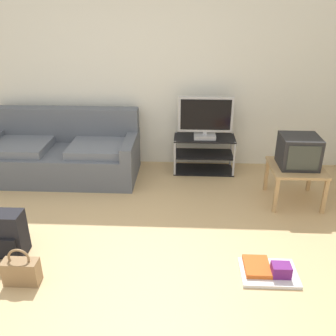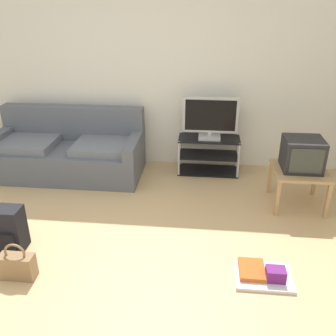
# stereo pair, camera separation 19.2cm
# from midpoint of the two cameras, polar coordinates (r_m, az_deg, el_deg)

# --- Properties ---
(ground_plane) EXTENTS (9.00, 9.80, 0.02)m
(ground_plane) POSITION_cam_midpoint_polar(r_m,az_deg,el_deg) (3.41, -9.25, -15.42)
(ground_plane) COLOR tan
(wall_back) EXTENTS (9.00, 0.10, 2.70)m
(wall_back) POSITION_cam_midpoint_polar(r_m,az_deg,el_deg) (5.07, -3.26, 15.47)
(wall_back) COLOR silver
(wall_back) RESTS_ON ground_plane
(couch) EXTENTS (1.96, 0.89, 0.85)m
(couch) POSITION_cam_midpoint_polar(r_m,az_deg,el_deg) (5.08, -14.13, 2.51)
(couch) COLOR #565B66
(couch) RESTS_ON ground_plane
(tv_stand) EXTENTS (0.81, 0.39, 0.49)m
(tv_stand) POSITION_cam_midpoint_polar(r_m,az_deg,el_deg) (5.01, 7.39, 2.02)
(tv_stand) COLOR black
(tv_stand) RESTS_ON ground_plane
(flat_tv) EXTENTS (0.71, 0.22, 0.55)m
(flat_tv) POSITION_cam_midpoint_polar(r_m,az_deg,el_deg) (4.82, 7.73, 7.60)
(flat_tv) COLOR #B2B2B7
(flat_tv) RESTS_ON tv_stand
(side_table) EXTENTS (0.59, 0.59, 0.44)m
(side_table) POSITION_cam_midpoint_polar(r_m,az_deg,el_deg) (4.40, 20.94, -0.94)
(side_table) COLOR tan
(side_table) RESTS_ON ground_plane
(crt_tv) EXTENTS (0.42, 0.39, 0.36)m
(crt_tv) POSITION_cam_midpoint_polar(r_m,az_deg,el_deg) (4.32, 21.37, 2.00)
(crt_tv) COLOR #232326
(crt_tv) RESTS_ON side_table
(backpack) EXTENTS (0.31, 0.27, 0.43)m
(backpack) POSITION_cam_midpoint_polar(r_m,az_deg,el_deg) (3.75, -22.36, -8.77)
(backpack) COLOR black
(backpack) RESTS_ON ground_plane
(handbag) EXTENTS (0.29, 0.13, 0.34)m
(handbag) POSITION_cam_midpoint_polar(r_m,az_deg,el_deg) (3.42, -20.85, -14.00)
(handbag) COLOR olive
(handbag) RESTS_ON ground_plane
(floor_tray) EXTENTS (0.49, 0.36, 0.14)m
(floor_tray) POSITION_cam_midpoint_polar(r_m,az_deg,el_deg) (3.37, 16.19, -15.61)
(floor_tray) COLOR silver
(floor_tray) RESTS_ON ground_plane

